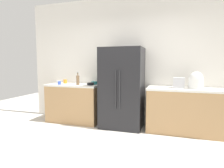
{
  "coord_description": "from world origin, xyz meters",
  "views": [
    {
      "loc": [
        0.88,
        -2.51,
        1.39
      ],
      "look_at": [
        -0.07,
        0.45,
        1.05
      ],
      "focal_mm": 30.68,
      "sensor_mm": 36.0,
      "label": 1
    }
  ],
  "objects_px": {
    "cup_a": "(65,81)",
    "cup_b": "(58,82)",
    "toaster": "(179,83)",
    "bottle_a": "(78,80)",
    "bowl_a": "(94,83)",
    "cup_c": "(59,83)",
    "refrigerator": "(122,88)",
    "rice_cooker": "(196,81)",
    "bowl_b": "(91,84)"
  },
  "relations": [
    {
      "from": "bottle_a",
      "to": "bowl_a",
      "type": "relative_size",
      "value": 1.74
    },
    {
      "from": "cup_a",
      "to": "cup_b",
      "type": "bearing_deg",
      "value": -145.46
    },
    {
      "from": "cup_c",
      "to": "bowl_a",
      "type": "height_order",
      "value": "cup_c"
    },
    {
      "from": "refrigerator",
      "to": "rice_cooker",
      "type": "bearing_deg",
      "value": 2.15
    },
    {
      "from": "rice_cooker",
      "to": "bowl_a",
      "type": "relative_size",
      "value": 2.02
    },
    {
      "from": "toaster",
      "to": "cup_a",
      "type": "distance_m",
      "value": 2.65
    },
    {
      "from": "bottle_a",
      "to": "bowl_a",
      "type": "height_order",
      "value": "bottle_a"
    },
    {
      "from": "refrigerator",
      "to": "toaster",
      "type": "height_order",
      "value": "refrigerator"
    },
    {
      "from": "refrigerator",
      "to": "cup_b",
      "type": "distance_m",
      "value": 1.63
    },
    {
      "from": "toaster",
      "to": "cup_b",
      "type": "relative_size",
      "value": 2.45
    },
    {
      "from": "cup_b",
      "to": "toaster",
      "type": "bearing_deg",
      "value": 0.65
    },
    {
      "from": "cup_b",
      "to": "bowl_b",
      "type": "bearing_deg",
      "value": -4.59
    },
    {
      "from": "refrigerator",
      "to": "cup_a",
      "type": "xyz_separation_m",
      "value": [
        -1.49,
        0.14,
        0.09
      ]
    },
    {
      "from": "cup_a",
      "to": "cup_b",
      "type": "height_order",
      "value": "cup_a"
    },
    {
      "from": "refrigerator",
      "to": "rice_cooker",
      "type": "xyz_separation_m",
      "value": [
        1.48,
        0.06,
        0.19
      ]
    },
    {
      "from": "bottle_a",
      "to": "toaster",
      "type": "bearing_deg",
      "value": 3.83
    },
    {
      "from": "toaster",
      "to": "rice_cooker",
      "type": "height_order",
      "value": "rice_cooker"
    },
    {
      "from": "toaster",
      "to": "cup_a",
      "type": "relative_size",
      "value": 2.23
    },
    {
      "from": "cup_a",
      "to": "cup_b",
      "type": "distance_m",
      "value": 0.17
    },
    {
      "from": "bowl_a",
      "to": "cup_a",
      "type": "bearing_deg",
      "value": -178.34
    },
    {
      "from": "bottle_a",
      "to": "cup_a",
      "type": "height_order",
      "value": "bottle_a"
    },
    {
      "from": "bottle_a",
      "to": "cup_b",
      "type": "height_order",
      "value": "bottle_a"
    },
    {
      "from": "cup_b",
      "to": "bowl_a",
      "type": "height_order",
      "value": "cup_b"
    },
    {
      "from": "bottle_a",
      "to": "bowl_a",
      "type": "bearing_deg",
      "value": 36.8
    },
    {
      "from": "toaster",
      "to": "bowl_b",
      "type": "xyz_separation_m",
      "value": [
        -1.89,
        -0.1,
        -0.08
      ]
    },
    {
      "from": "cup_b",
      "to": "bowl_a",
      "type": "relative_size",
      "value": 0.54
    },
    {
      "from": "toaster",
      "to": "bowl_a",
      "type": "xyz_separation_m",
      "value": [
        -1.88,
        0.08,
        -0.07
      ]
    },
    {
      "from": "rice_cooker",
      "to": "bottle_a",
      "type": "bearing_deg",
      "value": -177.13
    },
    {
      "from": "rice_cooker",
      "to": "cup_c",
      "type": "xyz_separation_m",
      "value": [
        -2.95,
        -0.2,
        -0.11
      ]
    },
    {
      "from": "toaster",
      "to": "bottle_a",
      "type": "distance_m",
      "value": 2.19
    },
    {
      "from": "refrigerator",
      "to": "bottle_a",
      "type": "bearing_deg",
      "value": -176.09
    },
    {
      "from": "bowl_b",
      "to": "rice_cooker",
      "type": "bearing_deg",
      "value": 2.13
    },
    {
      "from": "refrigerator",
      "to": "cup_b",
      "type": "xyz_separation_m",
      "value": [
        -1.63,
        0.04,
        0.08
      ]
    },
    {
      "from": "bottle_a",
      "to": "cup_b",
      "type": "bearing_deg",
      "value": 169.09
    },
    {
      "from": "bottle_a",
      "to": "cup_c",
      "type": "relative_size",
      "value": 3.55
    },
    {
      "from": "bowl_a",
      "to": "toaster",
      "type": "bearing_deg",
      "value": -2.58
    },
    {
      "from": "toaster",
      "to": "cup_c",
      "type": "height_order",
      "value": "toaster"
    },
    {
      "from": "bottle_a",
      "to": "bowl_a",
      "type": "xyz_separation_m",
      "value": [
        0.31,
        0.23,
        -0.08
      ]
    },
    {
      "from": "cup_a",
      "to": "cup_c",
      "type": "bearing_deg",
      "value": -85.53
    },
    {
      "from": "bowl_b",
      "to": "cup_a",
      "type": "bearing_deg",
      "value": 167.65
    },
    {
      "from": "cup_b",
      "to": "bowl_b",
      "type": "height_order",
      "value": "cup_b"
    },
    {
      "from": "toaster",
      "to": "bowl_b",
      "type": "bearing_deg",
      "value": -176.88
    },
    {
      "from": "cup_a",
      "to": "bowl_b",
      "type": "xyz_separation_m",
      "value": [
        0.76,
        -0.17,
        -0.02
      ]
    },
    {
      "from": "refrigerator",
      "to": "toaster",
      "type": "bearing_deg",
      "value": 3.76
    },
    {
      "from": "cup_c",
      "to": "cup_b",
      "type": "bearing_deg",
      "value": 129.89
    },
    {
      "from": "toaster",
      "to": "bottle_a",
      "type": "height_order",
      "value": "bottle_a"
    },
    {
      "from": "toaster",
      "to": "bottle_a",
      "type": "xyz_separation_m",
      "value": [
        -2.19,
        -0.15,
        0.01
      ]
    },
    {
      "from": "cup_b",
      "to": "bowl_a",
      "type": "distance_m",
      "value": 0.91
    },
    {
      "from": "rice_cooker",
      "to": "toaster",
      "type": "bearing_deg",
      "value": 176.23
    },
    {
      "from": "refrigerator",
      "to": "rice_cooker",
      "type": "distance_m",
      "value": 1.49
    }
  ]
}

